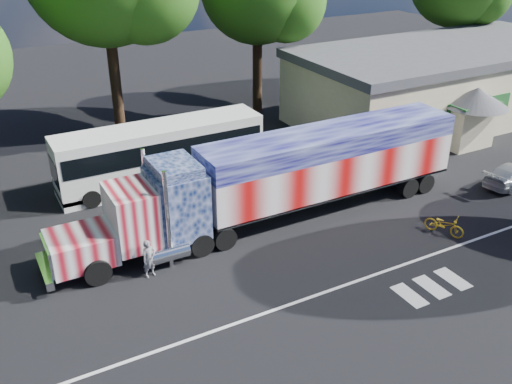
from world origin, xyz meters
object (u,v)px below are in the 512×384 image
semi_truck (285,176)px  bicycle (444,225)px  woman (149,259)px  coach_bus (161,153)px

semi_truck → bicycle: 7.91m
woman → semi_truck: bearing=-2.2°
woman → bicycle: woman is taller
semi_truck → coach_bus: size_ratio=1.84×
coach_bus → woman: bearing=-113.6°
coach_bus → semi_truck: bearing=-61.0°
semi_truck → bicycle: (5.86, -4.98, -1.84)m
coach_bus → bicycle: coach_bus is taller
coach_bus → woman: size_ratio=6.76×
bicycle → coach_bus: bearing=104.3°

